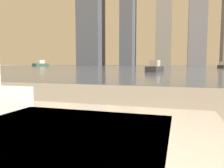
{
  "coord_description": "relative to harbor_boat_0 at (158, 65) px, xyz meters",
  "views": [
    {
      "loc": [
        0.71,
        0.22,
        0.68
      ],
      "look_at": [
        0.13,
        2.1,
        0.5
      ],
      "focal_mm": 35.0,
      "sensor_mm": 36.0,
      "label": 1
    }
  ],
  "objects": [
    {
      "name": "skyline_tower_1",
      "position": [
        -19.76,
        37.75,
        25.33
      ],
      "size": [
        6.99,
        11.1,
        51.74
      ],
      "color": "#4C515B",
      "rests_on": "ground_plane"
    },
    {
      "name": "harbor_boat_0",
      "position": [
        0.0,
        0.0,
        0.0
      ],
      "size": [
        2.09,
        4.19,
        1.5
      ],
      "color": "#335647",
      "rests_on": "harbor_water"
    },
    {
      "name": "harbor_boat_3",
      "position": [
        -37.44,
        -16.37,
        0.22
      ],
      "size": [
        3.19,
        5.98,
        2.13
      ],
      "color": "#335647",
      "rests_on": "harbor_water"
    },
    {
      "name": "harbor_boat_2",
      "position": [
        14.74,
        -37.12,
        -0.12
      ],
      "size": [
        2.2,
        3.29,
        1.17
      ],
      "color": "#2D2D33",
      "rests_on": "harbor_water"
    },
    {
      "name": "harbor_water",
      "position": [
        6.63,
        -18.25,
        -0.53
      ],
      "size": [
        180.0,
        110.0,
        0.01
      ],
      "color": "slate",
      "rests_on": "ground_plane"
    },
    {
      "name": "skyline_tower_2",
      "position": [
        -0.88,
        37.75,
        28.81
      ],
      "size": [
        7.59,
        6.52,
        58.69
      ],
      "color": "gray",
      "rests_on": "ground_plane"
    },
    {
      "name": "skyline_tower_0",
      "position": [
        -41.51,
        37.75,
        23.62
      ],
      "size": [
        13.18,
        12.41,
        48.32
      ],
      "color": "#4C515B",
      "rests_on": "ground_plane"
    },
    {
      "name": "harbor_boat_1",
      "position": [
        5.25,
        -60.16,
        -0.15
      ],
      "size": [
        1.42,
        2.95,
        1.06
      ],
      "color": "#2D2D33",
      "rests_on": "harbor_water"
    }
  ]
}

